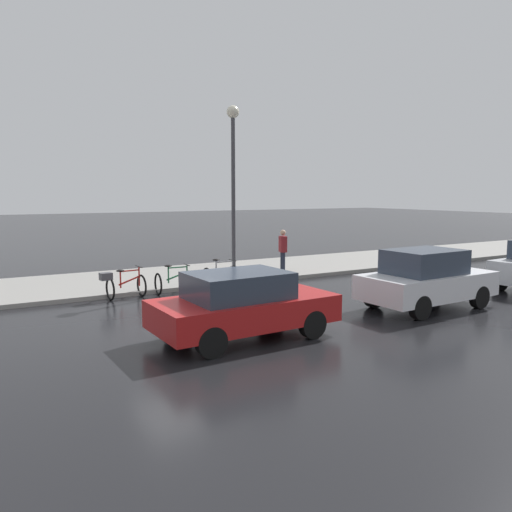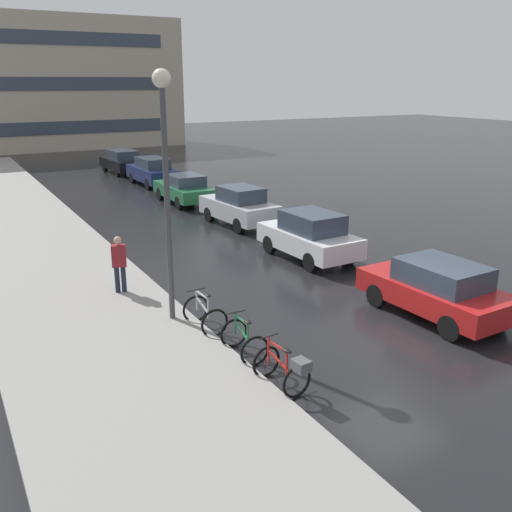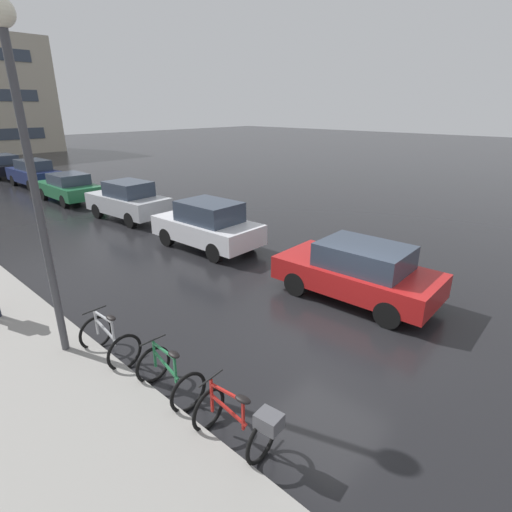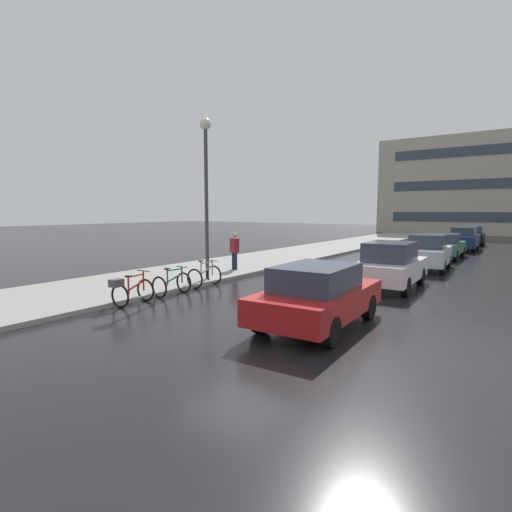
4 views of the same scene
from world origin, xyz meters
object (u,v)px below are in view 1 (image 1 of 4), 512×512
bicycle_third (221,276)px  car_red (243,304)px  streetlamp (233,164)px  bicycle_second (174,281)px  car_white (426,279)px  pedestrian (283,249)px  bicycle_nearest (121,284)px

bicycle_third → car_red: 6.07m
car_red → streetlamp: bearing=154.3°
bicycle_third → bicycle_second: bearing=-84.7°
bicycle_second → car_white: (5.48, 5.40, 0.44)m
pedestrian → streetlamp: 4.10m
bicycle_third → streetlamp: 3.93m
car_red → streetlamp: 7.70m
car_white → pedestrian: (-6.80, -0.38, 0.18)m
bicycle_second → car_white: size_ratio=0.28×
bicycle_third → streetlamp: bearing=125.6°
bicycle_nearest → car_white: 8.96m
pedestrian → car_white: bearing=3.2°
bicycle_nearest → streetlamp: streetlamp is taller
bicycle_second → bicycle_third: (-0.16, 1.76, 0.01)m
bicycle_third → streetlamp: size_ratio=0.18×
bicycle_third → car_white: (5.64, 3.64, 0.43)m
bicycle_nearest → streetlamp: (-0.75, 4.24, 3.74)m
bicycle_nearest → car_red: size_ratio=0.33×
bicycle_nearest → car_red: 5.60m
bicycle_nearest → car_white: (5.45, 7.10, 0.35)m
bicycle_second → car_red: bearing=-4.6°
bicycle_nearest → bicycle_third: (-0.19, 3.46, -0.07)m
bicycle_third → pedestrian: size_ratio=0.64×
bicycle_second → car_red: size_ratio=0.27×
pedestrian → bicycle_third: bearing=-70.5°
bicycle_third → streetlamp: streetlamp is taller
bicycle_nearest → streetlamp: 5.70m
bicycle_third → car_white: car_white is taller
bicycle_nearest → car_red: car_red is taller
car_red → car_white: car_white is taller
bicycle_second → streetlamp: 4.64m
bicycle_second → streetlamp: bearing=105.8°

